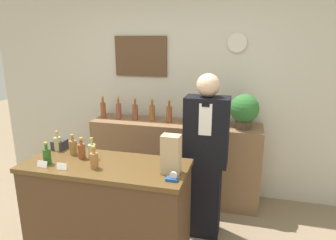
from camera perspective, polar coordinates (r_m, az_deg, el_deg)
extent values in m
cube|color=beige|center=(3.85, 1.63, 5.82)|extent=(5.20, 0.06, 2.70)
cube|color=brown|center=(3.89, -5.21, 12.00)|extent=(0.68, 0.02, 0.50)
cylinder|color=beige|center=(3.66, 13.06, 14.16)|extent=(0.22, 0.03, 0.22)
cube|color=brown|center=(3.80, 1.31, -7.72)|extent=(2.07, 0.46, 0.99)
cube|color=#4C331E|center=(2.86, -11.31, -17.22)|extent=(1.40, 0.56, 0.90)
cube|color=brown|center=(2.65, -11.84, -8.54)|extent=(1.43, 0.59, 0.04)
cylinder|color=#2D5123|center=(3.09, -24.04, -19.08)|extent=(0.07, 0.07, 0.26)
cylinder|color=#2D5123|center=(2.93, -18.97, -20.60)|extent=(0.07, 0.07, 0.26)
cube|color=black|center=(3.20, 6.92, -14.65)|extent=(0.32, 0.25, 0.78)
cube|color=black|center=(2.91, 7.36, -2.14)|extent=(0.42, 0.25, 0.67)
cube|color=white|center=(2.75, 7.11, 0.05)|extent=(0.12, 0.01, 0.30)
cube|color=black|center=(2.71, 7.20, 2.79)|extent=(0.07, 0.01, 0.03)
sphere|color=#DBB293|center=(2.81, 7.67, 6.60)|extent=(0.22, 0.22, 0.22)
cylinder|color=#4C3D2D|center=(3.50, 14.16, -0.81)|extent=(0.18, 0.18, 0.09)
sphere|color=#2D6B2D|center=(3.45, 14.35, 2.13)|extent=(0.33, 0.33, 0.33)
cube|color=tan|center=(2.35, 0.57, -6.56)|extent=(0.15, 0.11, 0.31)
cube|color=#1E4799|center=(2.29, 0.75, -11.21)|extent=(0.09, 0.06, 0.02)
cylinder|color=silver|center=(2.27, 1.05, -10.49)|extent=(0.06, 0.02, 0.06)
cube|color=white|center=(2.71, -22.86, -7.77)|extent=(0.09, 0.02, 0.06)
cube|color=white|center=(2.61, -19.58, -8.35)|extent=(0.09, 0.02, 0.06)
cube|color=#2D2D33|center=(3.08, -19.94, -4.44)|extent=(0.12, 0.13, 0.09)
cylinder|color=tan|center=(3.04, -20.28, -4.29)|extent=(0.07, 0.07, 0.13)
cylinder|color=tan|center=(3.01, -20.43, -2.70)|extent=(0.03, 0.03, 0.05)
cylinder|color=#B29933|center=(3.00, -20.48, -2.14)|extent=(0.03, 0.03, 0.02)
cylinder|color=#26591D|center=(2.76, -22.04, -6.45)|extent=(0.07, 0.07, 0.13)
cylinder|color=#26591D|center=(2.73, -22.22, -4.71)|extent=(0.03, 0.03, 0.05)
cylinder|color=#B29933|center=(2.72, -22.29, -4.10)|extent=(0.03, 0.03, 0.02)
cylinder|color=olive|center=(2.89, -17.63, -5.03)|extent=(0.07, 0.07, 0.13)
cylinder|color=olive|center=(2.87, -17.77, -3.36)|extent=(0.03, 0.03, 0.05)
cylinder|color=#B29933|center=(2.86, -17.82, -2.77)|extent=(0.03, 0.03, 0.02)
cylinder|color=brown|center=(2.78, -16.12, -5.75)|extent=(0.07, 0.07, 0.13)
cylinder|color=brown|center=(2.75, -16.25, -4.01)|extent=(0.03, 0.03, 0.05)
cylinder|color=#B29933|center=(2.74, -16.30, -3.40)|extent=(0.03, 0.03, 0.02)
cylinder|color=tan|center=(2.75, -14.26, -5.83)|extent=(0.07, 0.07, 0.13)
cylinder|color=tan|center=(2.72, -14.38, -4.08)|extent=(0.03, 0.03, 0.05)
cylinder|color=#B29933|center=(2.71, -14.42, -3.47)|extent=(0.03, 0.03, 0.02)
cylinder|color=#A16832|center=(2.54, -13.87, -7.54)|extent=(0.07, 0.07, 0.13)
cylinder|color=#A16832|center=(2.51, -14.00, -5.67)|extent=(0.03, 0.03, 0.05)
cylinder|color=#B29933|center=(2.50, -14.04, -5.01)|extent=(0.03, 0.03, 0.02)
cylinder|color=brown|center=(3.94, -12.24, 1.84)|extent=(0.07, 0.07, 0.19)
cylinder|color=brown|center=(3.92, -12.35, 3.71)|extent=(0.03, 0.03, 0.07)
cylinder|color=#B29933|center=(3.91, -12.39, 4.37)|extent=(0.03, 0.03, 0.02)
cylinder|color=brown|center=(3.84, -9.38, 1.64)|extent=(0.07, 0.07, 0.19)
cylinder|color=brown|center=(3.81, -9.46, 3.55)|extent=(0.03, 0.03, 0.07)
cylinder|color=#B29933|center=(3.80, -9.49, 4.23)|extent=(0.03, 0.03, 0.02)
cylinder|color=brown|center=(3.76, -6.27, 1.48)|extent=(0.07, 0.07, 0.19)
cylinder|color=brown|center=(3.74, -6.32, 3.43)|extent=(0.03, 0.03, 0.07)
cylinder|color=#B29933|center=(3.73, -6.34, 4.12)|extent=(0.03, 0.03, 0.02)
cylinder|color=brown|center=(3.70, -3.02, 1.32)|extent=(0.07, 0.07, 0.19)
cylinder|color=brown|center=(3.67, -3.05, 3.31)|extent=(0.03, 0.03, 0.07)
cylinder|color=#B29933|center=(3.67, -3.06, 4.01)|extent=(0.03, 0.03, 0.02)
cylinder|color=brown|center=(3.63, 0.23, 1.07)|extent=(0.07, 0.07, 0.19)
cylinder|color=brown|center=(3.60, 0.23, 3.09)|extent=(0.03, 0.03, 0.07)
cylinder|color=#B29933|center=(3.59, 0.23, 3.80)|extent=(0.03, 0.03, 0.02)
cylinder|color=brown|center=(3.58, 3.63, 0.84)|extent=(0.07, 0.07, 0.19)
cylinder|color=brown|center=(3.55, 3.66, 2.89)|extent=(0.03, 0.03, 0.07)
cylinder|color=#B29933|center=(3.54, 3.67, 3.62)|extent=(0.03, 0.03, 0.02)
cylinder|color=brown|center=(3.55, 7.11, 0.62)|extent=(0.07, 0.07, 0.19)
cylinder|color=brown|center=(3.52, 7.18, 2.69)|extent=(0.03, 0.03, 0.07)
cylinder|color=#B29933|center=(3.51, 7.21, 3.42)|extent=(0.03, 0.03, 0.02)
cylinder|color=brown|center=(3.53, 10.65, 0.38)|extent=(0.07, 0.07, 0.19)
cylinder|color=brown|center=(3.50, 10.75, 2.46)|extent=(0.03, 0.03, 0.07)
cylinder|color=#B29933|center=(3.49, 10.79, 3.19)|extent=(0.03, 0.03, 0.02)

